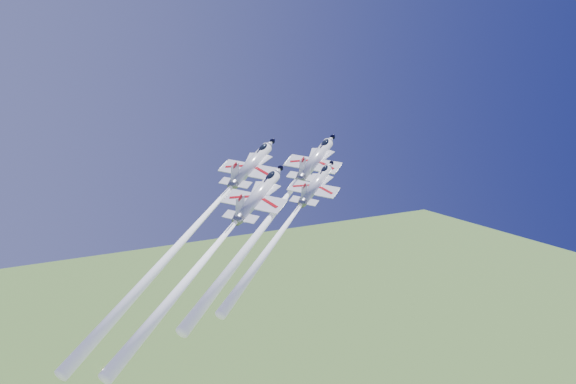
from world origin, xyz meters
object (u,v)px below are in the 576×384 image
jet_lead (276,210)px  jet_slot (215,246)px  jet_left (196,226)px  jet_right (288,222)px

jet_lead → jet_slot: size_ratio=1.10×
jet_lead → jet_slot: (-12.44, -3.32, -3.69)m
jet_left → jet_slot: jet_left is taller
jet_right → jet_slot: jet_right is taller
jet_left → jet_lead: bearing=34.8°
jet_right → jet_slot: (-11.69, 1.89, -2.73)m
jet_lead → jet_right: bearing=-43.7°
jet_lead → jet_left: size_ratio=0.86×
jet_slot → jet_left: bearing=144.8°
jet_left → jet_slot: 7.94m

